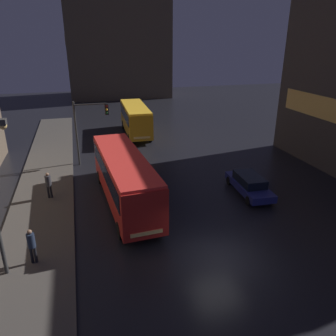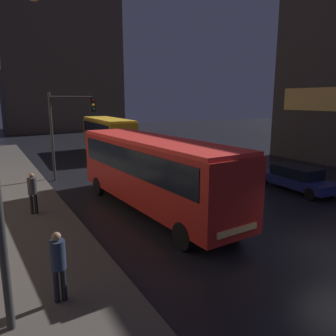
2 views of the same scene
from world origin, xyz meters
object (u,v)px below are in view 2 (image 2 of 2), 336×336
Objects in this scene: bus_near at (153,167)px; pedestrian_mid at (33,189)px; pedestrian_near at (58,261)px; street_lamp_sidewalk at (1,105)px; traffic_light_main at (68,121)px; car_taxi at (296,178)px; bus_far at (108,132)px.

bus_near is 5.88× the size of pedestrian_mid.
street_lamp_sidewalk is (-0.92, -0.48, 3.76)m from pedestrian_near.
traffic_light_main is (-1.76, 8.39, 1.65)m from bus_near.
bus_near is 8.88m from car_taxi.
bus_far is at bearing 56.10° from traffic_light_main.
bus_near reaches higher than car_taxi.
traffic_light_main is (-5.50, -8.18, 1.69)m from bus_far.
street_lamp_sidewalk reaches higher than bus_near.
pedestrian_near is at bearing 69.90° from bus_far.
bus_near is at bearing -1.61° from car_taxi.
bus_near is at bearing -13.51° from pedestrian_mid.
pedestrian_mid is 8.61m from street_lamp_sidewalk.
bus_far is (3.74, 16.57, -0.04)m from bus_near.
traffic_light_main is at bearing 72.46° from street_lamp_sidewalk.
bus_near reaches higher than bus_far.
pedestrian_near is (-9.00, -21.72, -0.82)m from bus_far.
traffic_light_main is 0.76× the size of street_lamp_sidewalk.
car_taxi is 2.66× the size of pedestrian_near.
bus_near is 1.17× the size of bus_far.
street_lamp_sidewalk is (-6.19, -5.63, 2.90)m from bus_near.
traffic_light_main is at bearing 72.61° from pedestrian_mid.
bus_near is at bearing 42.32° from street_lamp_sidewalk.
bus_near is 2.21× the size of car_taxi.
car_taxi is at bearing 108.52° from bus_far.
traffic_light_main is at bearing 58.51° from bus_far.
bus_near is at bearing -78.18° from traffic_light_main.
street_lamp_sidewalk is (-1.29, -7.65, 3.75)m from pedestrian_mid.
pedestrian_mid is at bearing 61.73° from bus_far.
bus_near is at bearing -137.80° from pedestrian_near.
street_lamp_sidewalk reaches higher than car_taxi.
pedestrian_mid is at bearing 80.41° from street_lamp_sidewalk.
pedestrian_mid is 7.53m from traffic_light_main.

